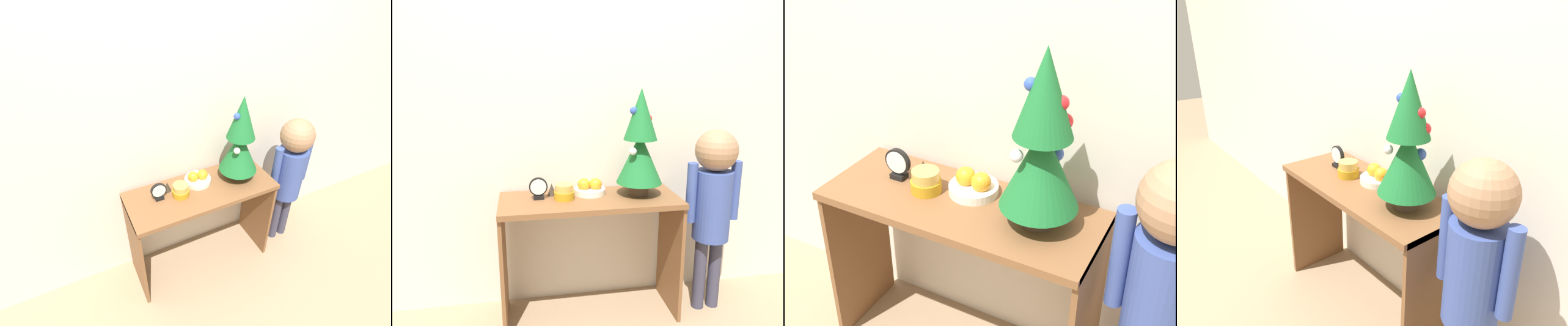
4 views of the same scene
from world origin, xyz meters
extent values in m
plane|color=#997F60|center=(0.00, 0.00, 0.00)|extent=(12.00, 12.00, 0.00)
cube|color=beige|center=(0.00, 0.43, 1.25)|extent=(7.00, 0.05, 2.50)
cube|color=brown|center=(0.00, 0.19, 0.70)|extent=(0.99, 0.39, 0.03)
cube|color=brown|center=(-0.48, 0.19, 0.36)|extent=(0.02, 0.36, 0.72)
cube|color=brown|center=(0.48, 0.19, 0.36)|extent=(0.02, 0.36, 0.72)
cylinder|color=#4C3828|center=(0.28, 0.21, 0.74)|extent=(0.11, 0.11, 0.05)
cylinder|color=brown|center=(0.28, 0.21, 0.79)|extent=(0.02, 0.02, 0.04)
cone|color=#19662D|center=(0.28, 0.21, 0.93)|extent=(0.25, 0.25, 0.28)
cone|color=#19662D|center=(0.28, 0.21, 1.17)|extent=(0.18, 0.18, 0.28)
sphere|color=#2D4CA8|center=(0.24, 0.20, 1.19)|extent=(0.04, 0.04, 0.04)
sphere|color=silver|center=(0.22, 0.15, 0.98)|extent=(0.04, 0.04, 0.04)
sphere|color=#2D4CA8|center=(0.31, 0.25, 0.96)|extent=(0.05, 0.05, 0.05)
sphere|color=red|center=(0.28, 0.17, 1.09)|extent=(0.05, 0.05, 0.05)
sphere|color=red|center=(0.33, 0.25, 1.08)|extent=(0.05, 0.05, 0.05)
sphere|color=red|center=(0.33, 0.22, 1.14)|extent=(0.05, 0.05, 0.05)
cylinder|color=silver|center=(0.01, 0.27, 0.73)|extent=(0.18, 0.18, 0.03)
sphere|color=orange|center=(0.04, 0.26, 0.77)|extent=(0.07, 0.07, 0.07)
sphere|color=orange|center=(-0.02, 0.27, 0.77)|extent=(0.07, 0.07, 0.07)
cylinder|color=#B78419|center=(-0.14, 0.20, 0.74)|extent=(0.11, 0.11, 0.04)
cylinder|color=gold|center=(-0.14, 0.20, 0.78)|extent=(0.10, 0.10, 0.04)
cube|color=black|center=(-0.28, 0.23, 0.73)|extent=(0.06, 0.04, 0.02)
cylinder|color=black|center=(-0.28, 0.23, 0.79)|extent=(0.10, 0.02, 0.10)
cylinder|color=white|center=(-0.28, 0.22, 0.79)|extent=(0.09, 0.00, 0.09)
cone|color=#382D23|center=(-0.20, 0.28, 0.75)|extent=(0.05, 0.05, 0.07)
cylinder|color=#38384C|center=(0.66, 0.14, 0.22)|extent=(0.07, 0.07, 0.45)
cylinder|color=#38384C|center=(0.75, 0.14, 0.22)|extent=(0.07, 0.07, 0.45)
cylinder|color=#384C93|center=(0.70, 0.14, 0.65)|extent=(0.21, 0.21, 0.40)
sphere|color=#997051|center=(0.70, 0.14, 0.97)|extent=(0.23, 0.23, 0.23)
cylinder|color=#384C93|center=(0.57, 0.14, 0.73)|extent=(0.06, 0.06, 0.34)
cylinder|color=#384C93|center=(0.84, 0.14, 0.73)|extent=(0.06, 0.06, 0.34)
camera|label=1|loc=(-0.69, -1.15, 2.03)|focal=28.00mm
camera|label=2|loc=(-0.36, -1.76, 1.40)|focal=35.00mm
camera|label=3|loc=(0.80, -1.15, 1.76)|focal=50.00mm
camera|label=4|loc=(1.34, -0.82, 1.52)|focal=35.00mm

